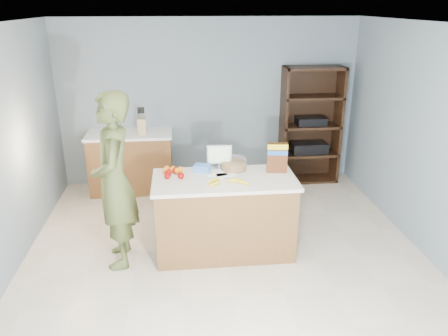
{
  "coord_description": "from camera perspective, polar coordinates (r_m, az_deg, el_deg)",
  "views": [
    {
      "loc": [
        -0.46,
        -4.06,
        2.68
      ],
      "look_at": [
        0.0,
        0.35,
        1.0
      ],
      "focal_mm": 35.0,
      "sensor_mm": 36.0,
      "label": 1
    }
  ],
  "objects": [
    {
      "name": "apples",
      "position": [
        4.79,
        -6.66,
        -0.73
      ],
      "size": [
        0.22,
        0.24,
        0.07
      ],
      "color": "#8D0503",
      "rests_on": "counter_peninsula"
    },
    {
      "name": "bananas",
      "position": [
        4.59,
        0.34,
        -1.8
      ],
      "size": [
        0.46,
        0.23,
        0.04
      ],
      "color": "yellow",
      "rests_on": "counter_peninsula"
    },
    {
      "name": "knife_block",
      "position": [
        6.44,
        -10.68,
        5.46
      ],
      "size": [
        0.12,
        0.1,
        0.31
      ],
      "color": "tan",
      "rests_on": "back_cabinet"
    },
    {
      "name": "floor",
      "position": [
        4.89,
        0.44,
        -12.51
      ],
      "size": [
        4.5,
        5.0,
        0.02
      ],
      "primitive_type": "cube",
      "color": "beige",
      "rests_on": "ground"
    },
    {
      "name": "blue_carton",
      "position": [
        4.91,
        -2.86,
        -0.0
      ],
      "size": [
        0.21,
        0.18,
        0.08
      ],
      "primitive_type": "cube",
      "rotation": [
        0.0,
        0.0,
        -0.36
      ],
      "color": "blue",
      "rests_on": "counter_peninsula"
    },
    {
      "name": "envelopes",
      "position": [
        4.82,
        -0.29,
        -0.9
      ],
      "size": [
        0.34,
        0.18,
        0.0
      ],
      "color": "white",
      "rests_on": "counter_peninsula"
    },
    {
      "name": "back_cabinet",
      "position": [
        6.68,
        -11.98,
        0.82
      ],
      "size": [
        1.24,
        0.62,
        0.9
      ],
      "color": "brown",
      "rests_on": "ground"
    },
    {
      "name": "cereal_box",
      "position": [
        4.88,
        6.96,
        1.63
      ],
      "size": [
        0.23,
        0.11,
        0.33
      ],
      "color": "#592B14",
      "rests_on": "counter_peninsula"
    },
    {
      "name": "tv",
      "position": [
        4.95,
        -0.61,
        1.66
      ],
      "size": [
        0.28,
        0.12,
        0.28
      ],
      "color": "silver",
      "rests_on": "counter_peninsula"
    },
    {
      "name": "oranges",
      "position": [
        4.9,
        -6.71,
        -0.25
      ],
      "size": [
        0.23,
        0.14,
        0.07
      ],
      "color": "orange",
      "rests_on": "counter_peninsula"
    },
    {
      "name": "person",
      "position": [
        4.67,
        -14.12,
        -1.74
      ],
      "size": [
        0.52,
        0.73,
        1.89
      ],
      "primitive_type": "imported",
      "rotation": [
        0.0,
        0.0,
        -1.46
      ],
      "color": "#495428",
      "rests_on": "ground"
    },
    {
      "name": "counter_peninsula",
      "position": [
        4.93,
        0.06,
        -6.57
      ],
      "size": [
        1.56,
        0.76,
        0.9
      ],
      "color": "brown",
      "rests_on": "ground"
    },
    {
      "name": "shelving_unit",
      "position": [
        6.96,
        11.08,
        5.26
      ],
      "size": [
        0.9,
        0.4,
        1.8
      ],
      "color": "black",
      "rests_on": "ground"
    },
    {
      "name": "salad_bowl",
      "position": [
        4.96,
        1.29,
        0.46
      ],
      "size": [
        0.3,
        0.3,
        0.13
      ],
      "color": "#267219",
      "rests_on": "counter_peninsula"
    },
    {
      "name": "walls",
      "position": [
        4.21,
        0.5,
        6.62
      ],
      "size": [
        4.52,
        5.02,
        2.51
      ],
      "color": "slate",
      "rests_on": "ground"
    }
  ]
}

